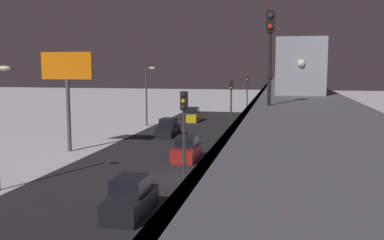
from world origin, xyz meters
TOP-DOWN VIEW (x-y plane):
  - ground_plane at (0.00, 0.00)m, footprint 240.00×240.00m
  - avenue_asphalt at (4.31, 0.00)m, footprint 11.00×89.28m
  - elevated_railway at (-7.34, 0.00)m, footprint 5.00×89.28m
  - subway_train at (-7.43, -15.99)m, footprint 2.94×36.87m
  - rail_signal at (-5.82, 9.07)m, footprint 0.36×0.41m
  - sedan_black at (5.71, -17.42)m, footprint 1.91×4.45m
  - sedan_black_2 at (1.11, 7.51)m, footprint 1.80×4.21m
  - sedan_red at (1.11, -5.90)m, footprint 1.80×4.03m
  - sedan_yellow at (5.71, -30.86)m, footprint 1.80×4.02m
  - traffic_light_near at (-1.79, 7.85)m, footprint 0.32×0.44m
  - traffic_light_mid at (-1.79, -12.37)m, footprint 0.32×0.44m
  - traffic_light_far at (-1.79, -32.59)m, footprint 0.32×0.44m
  - commercial_billboard at (12.26, -7.31)m, footprint 4.80×0.36m
  - street_lamp_far at (10.38, -25.00)m, footprint 1.35×0.44m

SIDE VIEW (x-z plane):
  - ground_plane at x=0.00m, z-range 0.00..0.00m
  - avenue_asphalt at x=4.31m, z-range 0.00..0.01m
  - sedan_black at x=5.71m, z-range -0.20..1.77m
  - sedan_yellow at x=5.71m, z-range -0.19..1.78m
  - sedan_black_2 at x=1.11m, z-range -0.19..1.78m
  - sedan_red at x=1.11m, z-range -0.19..1.78m
  - traffic_light_near at x=-1.79m, z-range 1.00..7.40m
  - traffic_light_mid at x=-1.79m, z-range 1.00..7.40m
  - traffic_light_far at x=-1.79m, z-range 1.00..7.40m
  - street_lamp_far at x=10.38m, z-range 0.99..8.64m
  - elevated_railway at x=-7.34m, z-range 2.15..8.06m
  - commercial_billboard at x=12.26m, z-range 2.38..11.28m
  - subway_train at x=-7.43m, z-range 5.99..9.39m
  - rail_signal at x=-5.82m, z-range 6.64..10.64m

